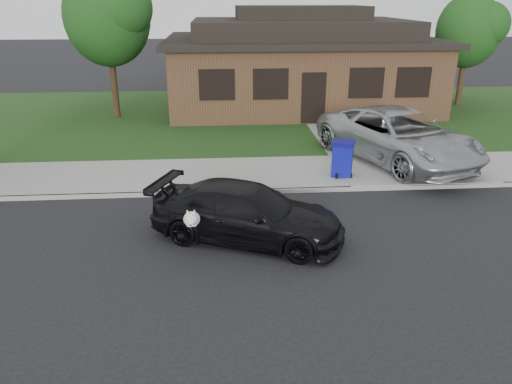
{
  "coord_description": "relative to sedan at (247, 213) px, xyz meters",
  "views": [
    {
      "loc": [
        0.04,
        -9.52,
        5.16
      ],
      "look_at": [
        0.82,
        0.81,
        1.1
      ],
      "focal_mm": 35.0,
      "sensor_mm": 36.0,
      "label": 1
    }
  ],
  "objects": [
    {
      "name": "ground",
      "position": [
        -0.62,
        -0.7,
        -0.64
      ],
      "size": [
        120.0,
        120.0,
        0.0
      ],
      "primitive_type": "plane",
      "color": "black",
      "rests_on": "ground"
    },
    {
      "name": "sidewalk",
      "position": [
        -0.62,
        4.3,
        -0.58
      ],
      "size": [
        60.0,
        3.0,
        0.12
      ],
      "primitive_type": "cube",
      "color": "gray",
      "rests_on": "ground"
    },
    {
      "name": "curb",
      "position": [
        -0.62,
        2.8,
        -0.58
      ],
      "size": [
        60.0,
        0.12,
        0.12
      ],
      "primitive_type": "cube",
      "color": "gray",
      "rests_on": "ground"
    },
    {
      "name": "lawn",
      "position": [
        -0.62,
        12.3,
        -0.57
      ],
      "size": [
        60.0,
        13.0,
        0.13
      ],
      "primitive_type": "cube",
      "color": "#193814",
      "rests_on": "ground"
    },
    {
      "name": "driveway",
      "position": [
        5.38,
        9.3,
        -0.57
      ],
      "size": [
        4.5,
        13.0,
        0.14
      ],
      "primitive_type": "cube",
      "color": "gray",
      "rests_on": "ground"
    },
    {
      "name": "sedan",
      "position": [
        0.0,
        0.0,
        0.0
      ],
      "size": [
        4.73,
        3.29,
        1.27
      ],
      "rotation": [
        0.0,
        0.0,
        1.19
      ],
      "color": "black",
      "rests_on": "ground"
    },
    {
      "name": "minivan",
      "position": [
        5.19,
        5.03,
        0.33
      ],
      "size": [
        4.82,
        6.57,
        1.66
      ],
      "primitive_type": "imported",
      "rotation": [
        0.0,
        0.0,
        0.39
      ],
      "color": "#A2A5A9",
      "rests_on": "driveway"
    },
    {
      "name": "recycling_bin",
      "position": [
        3.09,
        3.8,
        0.02
      ],
      "size": [
        0.81,
        0.81,
        1.07
      ],
      "rotation": [
        0.0,
        0.0,
        -0.32
      ],
      "color": "#0C0F89",
      "rests_on": "sidewalk"
    },
    {
      "name": "house",
      "position": [
        3.38,
        14.29,
        1.5
      ],
      "size": [
        12.6,
        8.6,
        4.65
      ],
      "color": "#422B1C",
      "rests_on": "ground"
    },
    {
      "name": "tree_0",
      "position": [
        -4.95,
        12.17,
        3.84
      ],
      "size": [
        3.78,
        3.6,
        6.34
      ],
      "color": "#332114",
      "rests_on": "ground"
    },
    {
      "name": "tree_1",
      "position": [
        11.52,
        13.69,
        3.08
      ],
      "size": [
        3.15,
        3.0,
        5.25
      ],
      "color": "#332114",
      "rests_on": "ground"
    }
  ]
}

